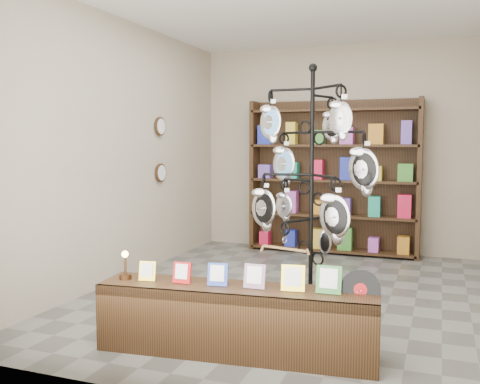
% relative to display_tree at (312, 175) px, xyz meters
% --- Properties ---
extents(ground, '(5.00, 5.00, 0.00)m').
position_rel_display_tree_xyz_m(ground, '(-0.40, 0.80, -1.30)').
color(ground, slate).
rests_on(ground, ground).
extents(room_envelope, '(5.00, 5.00, 5.00)m').
position_rel_display_tree_xyz_m(room_envelope, '(-0.40, 0.80, 0.55)').
color(room_envelope, '#AA9E88').
rests_on(room_envelope, ground).
extents(display_tree, '(1.22, 1.22, 2.26)m').
position_rel_display_tree_xyz_m(display_tree, '(0.00, 0.00, 0.00)').
color(display_tree, black).
rests_on(display_tree, ground).
extents(front_shelf, '(2.13, 0.64, 0.74)m').
position_rel_display_tree_xyz_m(front_shelf, '(-0.36, -0.90, -1.04)').
color(front_shelf, black).
rests_on(front_shelf, ground).
extents(back_shelving, '(2.42, 0.36, 2.20)m').
position_rel_display_tree_xyz_m(back_shelving, '(-0.40, 3.10, -0.28)').
color(back_shelving, black).
rests_on(back_shelving, ground).
extents(wall_clocks, '(0.03, 0.24, 0.84)m').
position_rel_display_tree_xyz_m(wall_clocks, '(-2.37, 1.60, 0.20)').
color(wall_clocks, black).
rests_on(wall_clocks, ground).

